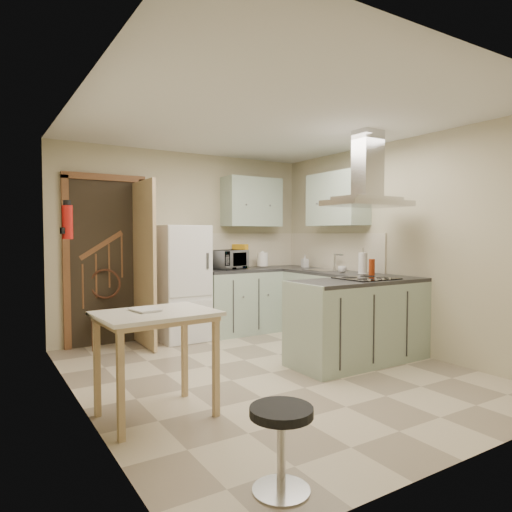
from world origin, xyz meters
TOP-DOWN VIEW (x-y plane):
  - floor at (0.00, 0.00)m, footprint 4.20×4.20m
  - ceiling at (0.00, 0.00)m, footprint 4.20×4.20m
  - back_wall at (0.00, 2.10)m, footprint 3.60×0.00m
  - left_wall at (-1.80, 0.00)m, footprint 0.00×4.20m
  - right_wall at (1.80, 0.00)m, footprint 0.00×4.20m
  - doorway at (-1.10, 2.07)m, footprint 1.10×0.12m
  - fridge at (-0.20, 1.80)m, footprint 0.60×0.60m
  - counter_back at (0.66, 1.80)m, footprint 1.08×0.60m
  - counter_right at (1.50, 1.12)m, footprint 0.60×1.95m
  - splashback at (0.96, 2.09)m, footprint 1.68×0.02m
  - wall_cabinet_back at (0.95, 1.93)m, footprint 0.85×0.35m
  - wall_cabinet_right at (1.62, 0.85)m, footprint 0.35×0.90m
  - peninsula at (1.02, -0.18)m, footprint 1.55×0.65m
  - hob at (1.12, -0.18)m, footprint 0.58×0.50m
  - extractor_hood at (1.12, -0.18)m, footprint 0.90×0.55m
  - sink at (1.50, 0.95)m, footprint 0.45×0.40m
  - fire_extinguisher at (-1.74, 0.90)m, footprint 0.10×0.10m
  - drop_leaf_table at (-1.35, -0.44)m, footprint 0.90×0.70m
  - bentwood_chair at (-1.13, 1.89)m, footprint 0.51×0.51m
  - stool at (-1.14, -1.78)m, footprint 0.40×0.40m
  - microwave at (0.53, 1.85)m, footprint 0.56×0.46m
  - kettle at (1.09, 1.85)m, footprint 0.17×0.17m
  - cereal_box at (0.78, 1.97)m, footprint 0.17×0.25m
  - soap_bottle at (1.61, 1.52)m, footprint 0.10×0.10m
  - paper_towel at (1.49, 0.23)m, footprint 0.12×0.12m
  - cup at (1.42, 0.52)m, footprint 0.13×0.13m
  - red_bottle at (1.41, 0.02)m, footprint 0.07×0.07m
  - book at (-1.50, -0.38)m, footprint 0.21×0.26m

SIDE VIEW (x-z plane):
  - floor at x=0.00m, z-range 0.00..0.00m
  - stool at x=-1.14m, z-range 0.00..0.47m
  - drop_leaf_table at x=-1.35m, z-range 0.00..0.80m
  - bentwood_chair at x=-1.13m, z-range 0.00..0.87m
  - counter_back at x=0.66m, z-range 0.00..0.90m
  - counter_right at x=1.50m, z-range 0.00..0.90m
  - peninsula at x=1.02m, z-range 0.00..0.90m
  - fridge at x=-0.20m, z-range 0.00..1.50m
  - book at x=-1.50m, z-range 0.80..0.91m
  - sink at x=1.50m, z-range 0.90..0.91m
  - hob at x=1.12m, z-range 0.90..0.91m
  - cup at x=1.42m, z-range 0.90..0.99m
  - soap_bottle at x=1.61m, z-range 0.90..1.09m
  - red_bottle at x=1.41m, z-range 0.90..1.10m
  - kettle at x=1.09m, z-range 0.90..1.14m
  - microwave at x=0.53m, z-range 0.90..1.17m
  - paper_towel at x=1.49m, z-range 0.90..1.17m
  - doorway at x=-1.10m, z-range 0.00..2.10m
  - cereal_box at x=0.78m, z-range 0.90..1.24m
  - splashback at x=0.96m, z-range 0.90..1.40m
  - back_wall at x=0.00m, z-range -0.55..3.05m
  - left_wall at x=-1.80m, z-range -0.85..3.35m
  - right_wall at x=1.80m, z-range -0.85..3.35m
  - fire_extinguisher at x=-1.74m, z-range 1.34..1.66m
  - extractor_hood at x=1.12m, z-range 1.67..1.77m
  - wall_cabinet_back at x=0.95m, z-range 1.50..2.20m
  - wall_cabinet_right at x=1.62m, z-range 1.50..2.20m
  - ceiling at x=0.00m, z-range 2.50..2.50m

